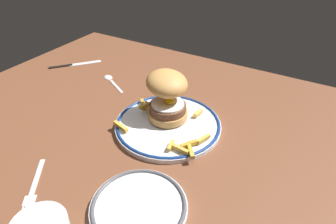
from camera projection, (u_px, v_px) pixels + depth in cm
name	position (u px, v px, depth cm)	size (l,w,h in cm)	color
ground_plane	(140.00, 136.00, 73.36)	(117.06, 95.92, 4.00)	brown
dinner_plate	(168.00, 124.00, 72.55)	(26.52, 26.52, 1.60)	silver
burger	(167.00, 94.00, 71.57)	(13.37, 13.05, 12.15)	#C68D49
fries_pile	(167.00, 128.00, 69.12)	(23.08, 17.39, 2.27)	gold
side_plate	(139.00, 206.00, 52.31)	(17.76, 17.76, 1.60)	silver
fork	(34.00, 186.00, 56.96)	(9.92, 12.22, 0.36)	silver
knife	(71.00, 65.00, 102.24)	(12.75, 14.73, 0.70)	black
spoon	(110.00, 78.00, 93.59)	(12.49, 7.86, 0.90)	silver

